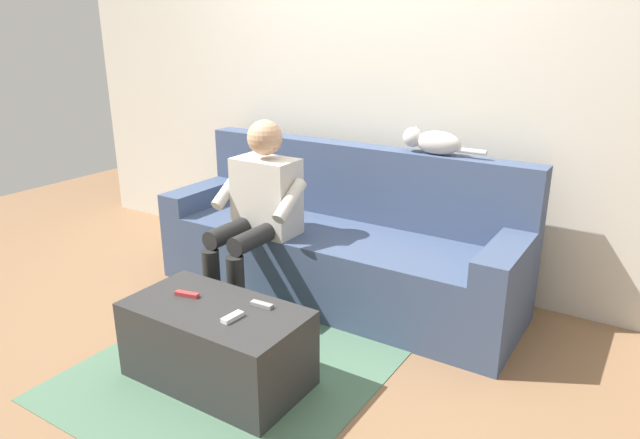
{
  "coord_description": "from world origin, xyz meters",
  "views": [
    {
      "loc": [
        -1.7,
        2.77,
        1.64
      ],
      "look_at": [
        0.0,
        0.1,
        0.56
      ],
      "focal_mm": 32.14,
      "sensor_mm": 36.0,
      "label": 1
    }
  ],
  "objects": [
    {
      "name": "cat_on_backrest",
      "position": [
        -0.48,
        -0.37,
        1.0
      ],
      "size": [
        0.51,
        0.12,
        0.15
      ],
      "color": "silver",
      "rests_on": "couch"
    },
    {
      "name": "coffee_table",
      "position": [
        0.0,
        1.01,
        0.2
      ],
      "size": [
        0.87,
        0.47,
        0.39
      ],
      "color": "#2D2D2D",
      "rests_on": "ground"
    },
    {
      "name": "person_solo_seated",
      "position": [
        0.33,
        0.26,
        0.64
      ],
      "size": [
        0.53,
        0.58,
        1.13
      ],
      "color": "beige",
      "rests_on": "ground"
    },
    {
      "name": "remote_gray",
      "position": [
        -0.18,
        0.89,
        0.4
      ],
      "size": [
        0.11,
        0.04,
        0.02
      ],
      "primitive_type": "cube",
      "rotation": [
        0.0,
        0.0,
        0.06
      ],
      "color": "gray",
      "rests_on": "coffee_table"
    },
    {
      "name": "ground_plane",
      "position": [
        0.0,
        0.6,
        0.0
      ],
      "size": [
        8.0,
        8.0,
        0.0
      ],
      "primitive_type": "plane",
      "color": "#846042"
    },
    {
      "name": "back_wall",
      "position": [
        0.0,
        -0.63,
        1.23
      ],
      "size": [
        5.36,
        0.06,
        2.46
      ],
      "primitive_type": "cube",
      "color": "beige",
      "rests_on": "ground"
    },
    {
      "name": "remote_red",
      "position": [
        0.19,
        1.0,
        0.4
      ],
      "size": [
        0.13,
        0.06,
        0.02
      ],
      "primitive_type": "cube",
      "rotation": [
        0.0,
        0.0,
        0.22
      ],
      "color": "#B73333",
      "rests_on": "coffee_table"
    },
    {
      "name": "couch",
      "position": [
        0.0,
        -0.13,
        0.31
      ],
      "size": [
        2.3,
        0.74,
        0.93
      ],
      "color": "#3D4C6B",
      "rests_on": "ground"
    },
    {
      "name": "floor_rug",
      "position": [
        0.0,
        0.87,
        0.0
      ],
      "size": [
        1.4,
        1.58,
        0.01
      ],
      "primitive_type": "cube",
      "color": "#4C7056",
      "rests_on": "ground"
    },
    {
      "name": "remote_white",
      "position": [
        -0.15,
        1.06,
        0.4
      ],
      "size": [
        0.05,
        0.11,
        0.02
      ],
      "primitive_type": "cube",
      "rotation": [
        0.0,
        0.0,
        4.63
      ],
      "color": "white",
      "rests_on": "coffee_table"
    }
  ]
}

